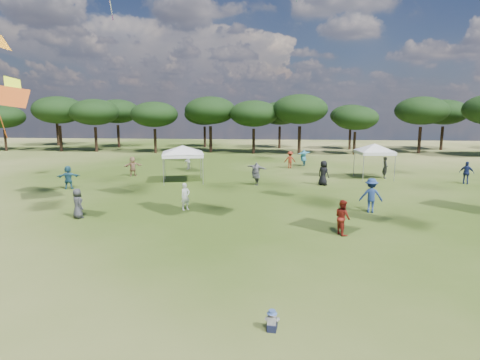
# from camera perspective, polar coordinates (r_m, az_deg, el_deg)

# --- Properties ---
(tree_line) EXTENTS (108.78, 17.63, 7.77)m
(tree_line) POSITION_cam_1_polar(r_m,az_deg,el_deg) (54.67, 7.42, 9.67)
(tree_line) COLOR black
(tree_line) RESTS_ON ground
(tent_left) EXTENTS (6.12, 6.12, 3.17)m
(tent_left) POSITION_cam_1_polar(r_m,az_deg,el_deg) (31.62, -8.17, 4.66)
(tent_left) COLOR gray
(tent_left) RESTS_ON ground
(tent_right) EXTENTS (5.39, 5.39, 3.19)m
(tent_right) POSITION_cam_1_polar(r_m,az_deg,el_deg) (34.50, 18.63, 4.72)
(tent_right) COLOR gray
(tent_right) RESTS_ON ground
(toddler) EXTENTS (0.39, 0.43, 0.57)m
(toddler) POSITION_cam_1_polar(r_m,az_deg,el_deg) (10.90, 4.58, -19.38)
(toddler) COLOR black
(toddler) RESTS_ON ground
(festival_crowd) EXTENTS (30.63, 24.27, 1.91)m
(festival_crowd) POSITION_cam_1_polar(r_m,az_deg,el_deg) (30.84, 3.02, 1.09)
(festival_crowd) COLOR #2E3034
(festival_crowd) RESTS_ON ground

